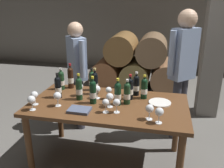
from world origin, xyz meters
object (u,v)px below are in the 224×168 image
(wine_bottle_3, at_px, (93,92))
(wine_bottle_8, at_px, (92,81))
(wine_bottle_4, at_px, (58,87))
(wine_bottle_5, at_px, (144,88))
(dining_table, at_px, (108,111))
(wine_bottle_0, at_px, (136,85))
(wine_glass_6, at_px, (117,103))
(wine_glass_7, at_px, (159,112))
(wine_glass_0, at_px, (57,96))
(wine_bottle_10, at_px, (61,80))
(wine_glass_4, at_px, (106,103))
(wine_bottle_6, at_px, (95,83))
(sommelier_presenting, at_px, (183,64))
(wine_glass_3, at_px, (34,95))
(wine_glass_8, at_px, (150,109))
(taster_seated_left, at_px, (77,68))
(wine_glass_2, at_px, (31,100))
(wine_bottle_11, at_px, (127,93))
(tasting_notebook, at_px, (79,110))
(wine_bottle_1, at_px, (71,78))
(wine_bottle_7, at_px, (118,93))
(wine_bottle_9, at_px, (130,89))
(wine_glass_9, at_px, (110,97))
(wine_bottle_2, at_px, (79,88))
(serving_plate, at_px, (160,103))
(wine_glass_1, at_px, (97,89))

(wine_bottle_3, bearing_deg, wine_bottle_8, 108.45)
(wine_bottle_4, bearing_deg, wine_bottle_5, 11.04)
(dining_table, distance_m, wine_bottle_8, 0.49)
(wine_bottle_0, relative_size, wine_glass_6, 1.92)
(wine_glass_7, bearing_deg, wine_glass_0, 172.24)
(dining_table, distance_m, wine_glass_0, 0.57)
(wine_bottle_8, bearing_deg, wine_glass_0, -112.57)
(wine_bottle_10, relative_size, wine_glass_4, 1.91)
(wine_bottle_6, relative_size, sommelier_presenting, 0.19)
(wine_glass_3, bearing_deg, wine_glass_8, -3.40)
(wine_glass_6, height_order, taster_seated_left, taster_seated_left)
(wine_glass_2, height_order, wine_glass_4, wine_glass_2)
(wine_bottle_11, bearing_deg, wine_bottle_5, 48.38)
(wine_bottle_4, xyz_separation_m, tasting_notebook, (0.35, -0.29, -0.11))
(wine_glass_0, bearing_deg, wine_bottle_0, 32.03)
(dining_table, xyz_separation_m, wine_bottle_1, (-0.56, 0.36, 0.23))
(wine_bottle_8, bearing_deg, wine_bottle_7, -42.14)
(dining_table, distance_m, wine_glass_3, 0.80)
(dining_table, relative_size, wine_bottle_11, 6.14)
(wine_bottle_3, bearing_deg, wine_bottle_10, 147.66)
(dining_table, relative_size, wine_bottle_1, 5.35)
(wine_bottle_8, xyz_separation_m, wine_bottle_9, (0.49, -0.18, 0.00))
(wine_bottle_1, height_order, wine_bottle_10, wine_bottle_1)
(wine_bottle_3, distance_m, wine_glass_7, 0.77)
(wine_bottle_4, bearing_deg, wine_bottle_11, 0.05)
(wine_glass_6, xyz_separation_m, tasting_notebook, (-0.37, -0.05, -0.09))
(wine_glass_8, distance_m, wine_glass_9, 0.46)
(wine_bottle_6, bearing_deg, wine_bottle_9, -7.94)
(wine_glass_9, distance_m, sommelier_presenting, 1.14)
(wine_glass_2, bearing_deg, wine_bottle_11, 21.54)
(dining_table, relative_size, sommelier_presenting, 0.99)
(wine_bottle_7, bearing_deg, wine_bottle_3, -175.92)
(wine_bottle_10, bearing_deg, wine_bottle_6, -7.91)
(wine_bottle_3, xyz_separation_m, tasting_notebook, (-0.08, -0.22, -0.12))
(wine_glass_6, bearing_deg, wine_glass_2, -171.50)
(dining_table, xyz_separation_m, wine_bottle_2, (-0.34, 0.03, 0.22))
(wine_bottle_2, xyz_separation_m, wine_bottle_7, (0.45, -0.05, -0.00))
(wine_bottle_8, height_order, wine_glass_4, wine_bottle_8)
(wine_bottle_4, distance_m, wine_glass_2, 0.38)
(wine_bottle_5, distance_m, wine_glass_6, 0.48)
(serving_plate, bearing_deg, wine_bottle_4, -175.57)
(wine_glass_0, relative_size, taster_seated_left, 0.10)
(taster_seated_left, bearing_deg, sommelier_presenting, 1.22)
(sommelier_presenting, bearing_deg, wine_glass_8, -108.22)
(wine_bottle_5, distance_m, wine_glass_1, 0.53)
(wine_bottle_10, bearing_deg, tasting_notebook, -51.85)
(tasting_notebook, bearing_deg, wine_glass_3, 175.23)
(wine_bottle_3, relative_size, wine_bottle_9, 1.05)
(wine_bottle_0, bearing_deg, wine_glass_2, -147.52)
(wine_bottle_5, height_order, wine_glass_9, wine_bottle_5)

